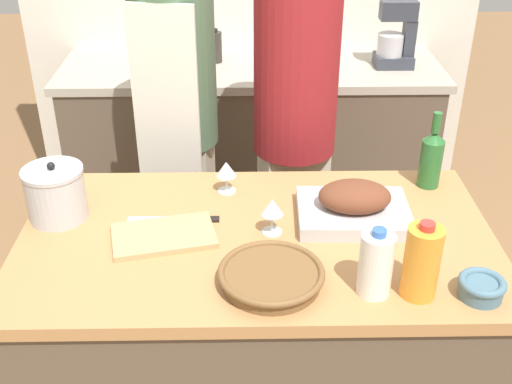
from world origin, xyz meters
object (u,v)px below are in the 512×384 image
wine_glass_right (226,170)px  knife_chef (177,220)px  wicker_basket (271,276)px  stock_pot (56,193)px  cutting_board (164,236)px  condiment_bottle_tall (172,59)px  juice_jug (422,262)px  wine_glass_left (272,209)px  mixing_bowl (481,287)px  stand_mixer (396,40)px  roasting_pan (354,206)px  condiment_bottle_short (215,47)px  wine_bottle_green (431,158)px  milk_jug (376,264)px  person_cook_guest (295,119)px  person_cook_aproned (177,110)px

wine_glass_right → knife_chef: (-0.15, -0.18, -0.08)m
wicker_basket → stock_pot: size_ratio=1.49×
cutting_board → condiment_bottle_tall: condiment_bottle_tall is taller
juice_jug → wine_glass_left: juice_jug is taller
mixing_bowl → stand_mixer: (0.12, 1.71, 0.13)m
roasting_pan → condiment_bottle_short: 1.49m
wine_bottle_green → condiment_bottle_tall: wine_bottle_green is taller
wine_glass_right → condiment_bottle_tall: (-0.28, 1.11, 0.01)m
roasting_pan → stock_pot: size_ratio=1.82×
stock_pot → milk_jug: bearing=-22.8°
cutting_board → milk_jug: 0.64m
milk_jug → wine_glass_right: size_ratio=1.77×
juice_jug → wine_glass_left: (-0.37, 0.29, -0.02)m
wine_glass_left → condiment_bottle_tall: condiment_bottle_tall is taller
wicker_basket → milk_jug: 0.28m
wine_glass_left → stand_mixer: stand_mixer is taller
milk_jug → stock_pot: bearing=157.2°
mixing_bowl → stand_mixer: 1.72m
wicker_basket → wine_glass_right: size_ratio=2.59×
stand_mixer → condiment_bottle_tall: stand_mixer is taller
wicker_basket → stock_pot: bearing=151.8°
mixing_bowl → condiment_bottle_tall: bearing=119.8°
wine_glass_right → condiment_bottle_short: 1.24m
roasting_pan → condiment_bottle_tall: (-0.68, 1.29, 0.04)m
wine_glass_left → stand_mixer: size_ratio=0.36×
wine_glass_left → roasting_pan: bearing=14.9°
cutting_board → wine_bottle_green: wine_bottle_green is taller
wine_bottle_green → stand_mixer: (0.11, 1.13, 0.06)m
roasting_pan → person_cook_guest: bearing=101.7°
mixing_bowl → milk_jug: (-0.27, 0.02, 0.06)m
wicker_basket → milk_jug: size_ratio=1.46×
juice_jug → condiment_bottle_tall: bearing=115.7°
knife_chef → condiment_bottle_tall: bearing=95.9°
wicker_basket → person_cook_aproned: size_ratio=0.17×
mixing_bowl → wine_glass_right: (-0.67, 0.56, 0.05)m
roasting_pan → stand_mixer: (0.39, 1.34, 0.11)m
wine_glass_left → person_cook_guest: size_ratio=0.07×
juice_jug → milk_jug: bearing=174.9°
stand_mixer → wine_glass_right: bearing=-124.3°
stock_pot → wine_glass_left: 0.67m
stock_pot → mixing_bowl: 1.26m
cutting_board → knife_chef: bearing=72.7°
roasting_pan → stand_mixer: size_ratio=1.10×
stand_mixer → condiment_bottle_tall: 1.08m
juice_jug → stock_pot: bearing=159.0°
wine_glass_right → condiment_bottle_short: size_ratio=0.66×
condiment_bottle_short → person_cook_aproned: size_ratio=0.10×
wine_bottle_green → wine_glass_left: (-0.54, -0.28, -0.02)m
wicker_basket → cutting_board: wicker_basket is taller
wicker_basket → wine_glass_left: size_ratio=2.48×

